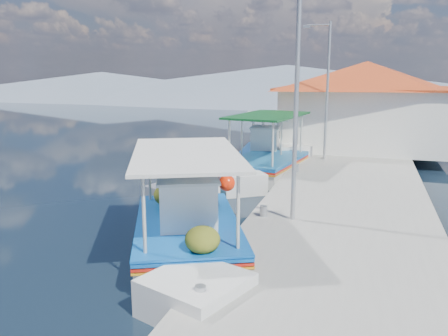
% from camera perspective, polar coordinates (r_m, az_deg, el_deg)
% --- Properties ---
extents(ground, '(160.00, 160.00, 0.00)m').
position_cam_1_polar(ground, '(12.54, -14.67, -9.10)').
color(ground, black).
rests_on(ground, ground).
extents(quay, '(5.00, 44.00, 0.50)m').
position_cam_1_polar(quay, '(16.40, 15.20, -3.19)').
color(quay, gray).
rests_on(quay, ground).
extents(bollards, '(0.20, 17.20, 0.30)m').
position_cam_1_polar(bollards, '(15.78, 7.52, -1.96)').
color(bollards, '#A5A8AD').
rests_on(bollards, quay).
extents(main_caique, '(4.74, 7.71, 2.80)m').
position_cam_1_polar(main_caique, '(11.58, -4.26, -7.67)').
color(main_caique, silver).
rests_on(main_caique, ground).
extents(caique_green_canopy, '(3.15, 7.77, 2.94)m').
position_cam_1_polar(caique_green_canopy, '(19.61, 5.37, 0.22)').
color(caique_green_canopy, silver).
rests_on(caique_green_canopy, ground).
extents(caique_blue_hull, '(2.07, 6.49, 1.15)m').
position_cam_1_polar(caique_blue_hull, '(18.21, -2.64, -1.07)').
color(caique_blue_hull, '#17588A').
rests_on(caique_blue_hull, ground).
extents(caique_far, '(2.71, 7.56, 2.66)m').
position_cam_1_polar(caique_far, '(21.90, 5.22, 1.61)').
color(caique_far, '#17588A').
rests_on(caique_far, ground).
extents(harbor_building, '(10.49, 10.49, 4.40)m').
position_cam_1_polar(harbor_building, '(24.90, 17.13, 7.69)').
color(harbor_building, white).
rests_on(harbor_building, quay).
extents(lamp_post_near, '(1.21, 0.14, 6.00)m').
position_cam_1_polar(lamp_post_near, '(12.01, 8.56, 9.10)').
color(lamp_post_near, '#A5A8AD').
rests_on(lamp_post_near, quay).
extents(lamp_post_far, '(1.21, 0.14, 6.00)m').
position_cam_1_polar(lamp_post_far, '(20.94, 12.50, 10.16)').
color(lamp_post_far, '#A5A8AD').
rests_on(lamp_post_far, quay).
extents(mountain_ridge, '(171.40, 96.00, 5.50)m').
position_cam_1_polar(mountain_ridge, '(65.89, 17.81, 9.40)').
color(mountain_ridge, slate).
rests_on(mountain_ridge, ground).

